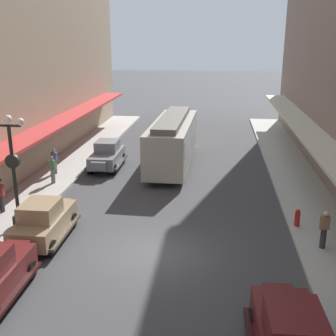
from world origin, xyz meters
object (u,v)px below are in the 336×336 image
at_px(parked_car_1, 107,154).
at_px(lamp_post_with_clock, 13,167).
at_px(streetcar, 173,139).
at_px(fire_hydrant, 297,218).
at_px(pedestrian_3, 324,229).
at_px(parked_car_3, 43,220).
at_px(pedestrian_1, 52,169).
at_px(pedestrian_0, 1,195).
at_px(parked_car_2, 291,336).
at_px(pedestrian_2, 55,161).

xyz_separation_m(parked_car_1, lamp_post_with_clock, (-1.61, -9.69, 2.04)).
relative_size(streetcar, fire_hydrant, 11.77).
xyz_separation_m(parked_car_1, pedestrian_3, (11.82, -10.27, 0.05)).
distance_m(parked_car_3, pedestrian_1, 7.26).
distance_m(pedestrian_0, pedestrian_1, 4.57).
xyz_separation_m(lamp_post_with_clock, pedestrian_1, (-0.70, 5.89, -2.00)).
height_order(streetcar, pedestrian_0, streetcar).
bearing_deg(lamp_post_with_clock, streetcar, 60.78).
bearing_deg(streetcar, parked_car_1, -167.40).
xyz_separation_m(parked_car_2, pedestrian_0, (-12.66, 8.65, 0.07)).
bearing_deg(parked_car_3, streetcar, 69.54).
bearing_deg(parked_car_1, pedestrian_3, -40.99).
relative_size(parked_car_1, pedestrian_2, 2.61).
distance_m(parked_car_2, pedestrian_0, 15.33).
xyz_separation_m(parked_car_1, streetcar, (4.36, 0.97, 0.96)).
xyz_separation_m(pedestrian_1, pedestrian_3, (14.13, -6.47, 0.00)).
bearing_deg(lamp_post_with_clock, parked_car_3, -31.25).
distance_m(parked_car_1, pedestrian_1, 4.45).
relative_size(parked_car_1, streetcar, 0.44).
distance_m(parked_car_2, pedestrian_2, 19.31).
height_order(parked_car_3, pedestrian_1, parked_car_3).
bearing_deg(parked_car_3, parked_car_1, 90.04).
relative_size(parked_car_3, streetcar, 0.44).
bearing_deg(pedestrian_0, pedestrian_2, 86.98).
relative_size(streetcar, pedestrian_1, 5.88).
bearing_deg(fire_hydrant, pedestrian_3, -71.53).
bearing_deg(pedestrian_0, lamp_post_with_clock, -41.70).
distance_m(parked_car_2, lamp_post_with_clock, 13.39).
distance_m(streetcar, pedestrian_1, 8.25).
relative_size(streetcar, lamp_post_with_clock, 1.87).
relative_size(parked_car_3, pedestrian_3, 2.61).
relative_size(pedestrian_2, pedestrian_3, 1.00).
xyz_separation_m(fire_hydrant, pedestrian_1, (-13.45, 4.43, 0.43)).
relative_size(parked_car_2, pedestrian_2, 2.63).
distance_m(parked_car_1, pedestrian_0, 8.88).
bearing_deg(parked_car_3, pedestrian_1, 108.65).
bearing_deg(parked_car_1, pedestrian_2, -144.07).
bearing_deg(pedestrian_2, pedestrian_0, -93.02).
distance_m(pedestrian_2, pedestrian_3, 16.81).
bearing_deg(parked_car_2, pedestrian_3, 70.57).
height_order(streetcar, fire_hydrant, streetcar).
bearing_deg(parked_car_3, lamp_post_with_clock, 148.75).
height_order(fire_hydrant, pedestrian_1, pedestrian_1).
bearing_deg(pedestrian_0, fire_hydrant, 0.22).
distance_m(streetcar, pedestrian_3, 13.52).
xyz_separation_m(parked_car_3, pedestrian_1, (-2.32, 6.88, 0.05)).
bearing_deg(fire_hydrant, parked_car_1, 143.53).
xyz_separation_m(pedestrian_1, pedestrian_2, (-0.55, 1.73, 0.00)).
relative_size(parked_car_3, fire_hydrant, 5.22).
height_order(parked_car_2, pedestrian_3, parked_car_2).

